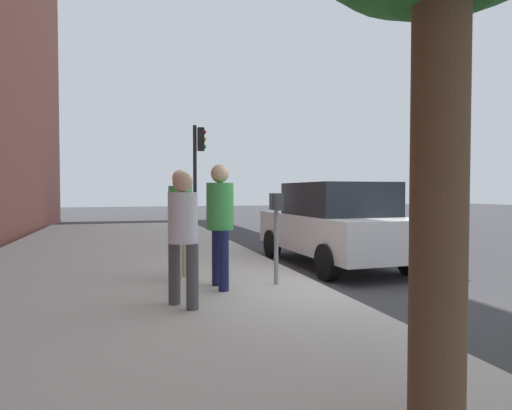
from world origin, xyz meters
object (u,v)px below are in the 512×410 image
at_px(pedestrian_at_meter, 220,215).
at_px(traffic_signal, 198,161).
at_px(pedestrian_bystander, 183,229).
at_px(parked_sedan_near, 335,224).
at_px(parking_meter, 276,219).
at_px(parking_officer, 180,214).

relative_size(pedestrian_at_meter, traffic_signal, 0.51).
relative_size(pedestrian_at_meter, pedestrian_bystander, 1.09).
bearing_deg(parked_sedan_near, parking_meter, 135.47).
xyz_separation_m(parking_meter, pedestrian_at_meter, (-0.01, 0.89, 0.08)).
relative_size(parking_meter, pedestrian_at_meter, 0.77).
bearing_deg(pedestrian_at_meter, parked_sedan_near, 32.66).
bearing_deg(pedestrian_at_meter, parking_officer, 115.20).
xyz_separation_m(pedestrian_bystander, traffic_signal, (8.84, -1.58, 1.45)).
relative_size(parked_sedan_near, traffic_signal, 1.23).
bearing_deg(traffic_signal, parking_officer, 168.76).
bearing_deg(pedestrian_at_meter, pedestrian_bystander, -129.05).
height_order(parking_officer, parked_sedan_near, parking_officer).
xyz_separation_m(pedestrian_at_meter, parked_sedan_near, (2.09, -2.93, -0.35)).
distance_m(pedestrian_bystander, parking_officer, 1.80).
relative_size(parking_meter, pedestrian_bystander, 0.84).
relative_size(pedestrian_bystander, parked_sedan_near, 0.38).
distance_m(pedestrian_at_meter, parked_sedan_near, 3.61).
relative_size(parking_meter, traffic_signal, 0.39).
xyz_separation_m(pedestrian_at_meter, parking_officer, (0.89, 0.48, -0.03)).
distance_m(pedestrian_bystander, traffic_signal, 9.10).
distance_m(pedestrian_at_meter, pedestrian_bystander, 1.12).
bearing_deg(traffic_signal, pedestrian_at_meter, 173.36).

